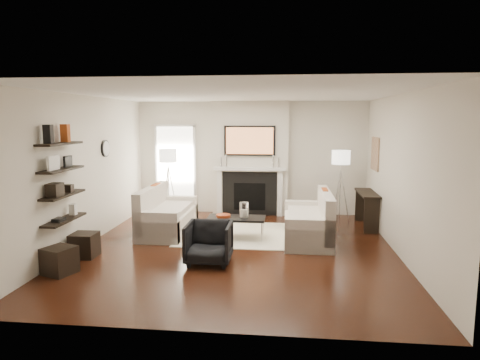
# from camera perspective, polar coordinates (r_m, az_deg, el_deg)

# --- Properties ---
(room_envelope) EXTENTS (6.00, 6.00, 6.00)m
(room_envelope) POSITION_cam_1_polar(r_m,az_deg,el_deg) (7.37, -0.50, 0.89)
(room_envelope) COLOR black
(room_envelope) RESTS_ON ground
(chimney_breast) EXTENTS (1.80, 0.25, 2.70)m
(chimney_breast) POSITION_cam_1_polar(r_m,az_deg,el_deg) (10.21, 1.37, 2.89)
(chimney_breast) COLOR silver
(chimney_breast) RESTS_ON floor
(fireplace_surround) EXTENTS (1.30, 0.02, 1.04)m
(fireplace_surround) POSITION_cam_1_polar(r_m,az_deg,el_deg) (10.19, 1.29, -1.83)
(fireplace_surround) COLOR black
(fireplace_surround) RESTS_ON floor
(firebox) EXTENTS (0.75, 0.02, 0.65)m
(firebox) POSITION_cam_1_polar(r_m,az_deg,el_deg) (10.19, 1.29, -2.22)
(firebox) COLOR black
(firebox) RESTS_ON floor
(mantel_pilaster_l) EXTENTS (0.12, 0.08, 1.10)m
(mantel_pilaster_l) POSITION_cam_1_polar(r_m,az_deg,el_deg) (10.24, -2.74, -1.62)
(mantel_pilaster_l) COLOR white
(mantel_pilaster_l) RESTS_ON floor
(mantel_pilaster_r) EXTENTS (0.12, 0.08, 1.10)m
(mantel_pilaster_r) POSITION_cam_1_polar(r_m,az_deg,el_deg) (10.12, 5.35, -1.76)
(mantel_pilaster_r) COLOR white
(mantel_pilaster_r) RESTS_ON floor
(mantel_shelf) EXTENTS (1.70, 0.18, 0.07)m
(mantel_shelf) POSITION_cam_1_polar(r_m,az_deg,el_deg) (10.05, 1.28, 1.49)
(mantel_shelf) COLOR white
(mantel_shelf) RESTS_ON chimney_breast
(tv_body) EXTENTS (1.20, 0.06, 0.70)m
(tv_body) POSITION_cam_1_polar(r_m,az_deg,el_deg) (10.02, 1.30, 5.26)
(tv_body) COLOR black
(tv_body) RESTS_ON chimney_breast
(tv_screen) EXTENTS (1.10, 0.00, 0.62)m
(tv_screen) POSITION_cam_1_polar(r_m,az_deg,el_deg) (9.99, 1.29, 5.25)
(tv_screen) COLOR #BF723F
(tv_screen) RESTS_ON tv_body
(candlestick_l_tall) EXTENTS (0.04, 0.04, 0.30)m
(candlestick_l_tall) POSITION_cam_1_polar(r_m,az_deg,el_deg) (10.10, -1.83, 2.58)
(candlestick_l_tall) COLOR silver
(candlestick_l_tall) RESTS_ON mantel_shelf
(candlestick_l_short) EXTENTS (0.04, 0.04, 0.24)m
(candlestick_l_short) POSITION_cam_1_polar(r_m,az_deg,el_deg) (10.12, -2.56, 2.42)
(candlestick_l_short) COLOR silver
(candlestick_l_short) RESTS_ON mantel_shelf
(candlestick_r_tall) EXTENTS (0.04, 0.04, 0.30)m
(candlestick_r_tall) POSITION_cam_1_polar(r_m,az_deg,el_deg) (10.01, 4.43, 2.51)
(candlestick_r_tall) COLOR silver
(candlestick_r_tall) RESTS_ON mantel_shelf
(candlestick_r_short) EXTENTS (0.04, 0.04, 0.24)m
(candlestick_r_short) POSITION_cam_1_polar(r_m,az_deg,el_deg) (10.01, 5.17, 2.33)
(candlestick_r_short) COLOR silver
(candlestick_r_short) RESTS_ON mantel_shelf
(hallway_panel) EXTENTS (0.90, 0.02, 2.10)m
(hallway_panel) POSITION_cam_1_polar(r_m,az_deg,el_deg) (10.66, -8.55, 1.40)
(hallway_panel) COLOR white
(hallway_panel) RESTS_ON floor
(door_trim_l) EXTENTS (0.06, 0.06, 2.16)m
(door_trim_l) POSITION_cam_1_polar(r_m,az_deg,el_deg) (10.77, -11.05, 1.41)
(door_trim_l) COLOR white
(door_trim_l) RESTS_ON floor
(door_trim_r) EXTENTS (0.06, 0.06, 2.16)m
(door_trim_r) POSITION_cam_1_polar(r_m,az_deg,el_deg) (10.53, -6.05, 1.36)
(door_trim_r) COLOR white
(door_trim_r) RESTS_ON floor
(door_trim_top) EXTENTS (1.02, 0.06, 0.06)m
(door_trim_top) POSITION_cam_1_polar(r_m,az_deg,el_deg) (10.57, -8.70, 7.21)
(door_trim_top) COLOR white
(door_trim_top) RESTS_ON wall_back
(rug) EXTENTS (2.60, 2.00, 0.01)m
(rug) POSITION_cam_1_polar(r_m,az_deg,el_deg) (8.57, 0.86, -7.26)
(rug) COLOR beige
(rug) RESTS_ON floor
(loveseat_left_base) EXTENTS (0.85, 1.80, 0.42)m
(loveseat_left_base) POSITION_cam_1_polar(r_m,az_deg,el_deg) (8.82, -9.55, -5.56)
(loveseat_left_base) COLOR beige
(loveseat_left_base) RESTS_ON floor
(loveseat_left_back) EXTENTS (0.18, 1.80, 0.80)m
(loveseat_left_back) POSITION_cam_1_polar(r_m,az_deg,el_deg) (8.84, -11.69, -3.48)
(loveseat_left_back) COLOR beige
(loveseat_left_back) RESTS_ON floor
(loveseat_left_arm_n) EXTENTS (0.85, 0.18, 0.60)m
(loveseat_left_arm_n) POSITION_cam_1_polar(r_m,az_deg,el_deg) (8.04, -11.12, -6.27)
(loveseat_left_arm_n) COLOR beige
(loveseat_left_arm_n) RESTS_ON floor
(loveseat_left_arm_s) EXTENTS (0.85, 0.18, 0.60)m
(loveseat_left_arm_s) POSITION_cam_1_polar(r_m,az_deg,el_deg) (9.56, -8.25, -3.91)
(loveseat_left_arm_s) COLOR beige
(loveseat_left_arm_s) RESTS_ON floor
(loveseat_left_cushion) EXTENTS (0.63, 1.44, 0.10)m
(loveseat_left_cushion) POSITION_cam_1_polar(r_m,az_deg,el_deg) (8.75, -9.27, -3.92)
(loveseat_left_cushion) COLOR beige
(loveseat_left_cushion) RESTS_ON loveseat_left_base
(pillow_left_orange) EXTENTS (0.10, 0.42, 0.42)m
(pillow_left_orange) POSITION_cam_1_polar(r_m,az_deg,el_deg) (9.09, -11.15, -1.84)
(pillow_left_orange) COLOR #A04113
(pillow_left_orange) RESTS_ON loveseat_left_cushion
(pillow_left_charcoal) EXTENTS (0.10, 0.40, 0.40)m
(pillow_left_charcoal) POSITION_cam_1_polar(r_m,az_deg,el_deg) (8.53, -12.34, -2.60)
(pillow_left_charcoal) COLOR black
(pillow_left_charcoal) RESTS_ON loveseat_left_cushion
(loveseat_right_base) EXTENTS (0.85, 1.80, 0.42)m
(loveseat_right_base) POSITION_cam_1_polar(r_m,az_deg,el_deg) (8.25, 8.95, -6.49)
(loveseat_right_base) COLOR beige
(loveseat_right_base) RESTS_ON floor
(loveseat_right_back) EXTENTS (0.18, 1.80, 0.80)m
(loveseat_right_back) POSITION_cam_1_polar(r_m,az_deg,el_deg) (8.20, 11.34, -4.37)
(loveseat_right_back) COLOR beige
(loveseat_right_back) RESTS_ON floor
(loveseat_right_arm_n) EXTENTS (0.85, 0.18, 0.60)m
(loveseat_right_arm_n) POSITION_cam_1_polar(r_m,az_deg,el_deg) (7.45, 9.26, -7.38)
(loveseat_right_arm_n) COLOR beige
(loveseat_right_arm_n) RESTS_ON floor
(loveseat_right_arm_s) EXTENTS (0.85, 0.18, 0.60)m
(loveseat_right_arm_s) POSITION_cam_1_polar(r_m,az_deg,el_deg) (9.02, 8.72, -4.65)
(loveseat_right_arm_s) COLOR beige
(loveseat_right_arm_s) RESTS_ON floor
(loveseat_right_cushion) EXTENTS (0.63, 1.44, 0.10)m
(loveseat_right_cushion) POSITION_cam_1_polar(r_m,az_deg,el_deg) (8.19, 8.64, -4.73)
(loveseat_right_cushion) COLOR beige
(loveseat_right_cushion) RESTS_ON loveseat_right_base
(pillow_right_orange) EXTENTS (0.10, 0.42, 0.42)m
(pillow_right_orange) POSITION_cam_1_polar(r_m,az_deg,el_deg) (8.45, 11.20, -2.59)
(pillow_right_orange) COLOR #A04113
(pillow_right_orange) RESTS_ON loveseat_right_cushion
(pillow_right_charcoal) EXTENTS (0.10, 0.40, 0.40)m
(pillow_right_charcoal) POSITION_cam_1_polar(r_m,az_deg,el_deg) (7.87, 11.58, -3.46)
(pillow_right_charcoal) COLOR black
(pillow_right_charcoal) RESTS_ON loveseat_right_cushion
(coffee_table) EXTENTS (1.10, 0.55, 0.04)m
(coffee_table) POSITION_cam_1_polar(r_m,az_deg,el_deg) (8.20, -0.50, -5.12)
(coffee_table) COLOR black
(coffee_table) RESTS_ON floor
(coffee_leg_nw) EXTENTS (0.02, 0.02, 0.38)m
(coffee_leg_nw) POSITION_cam_1_polar(r_m,az_deg,el_deg) (8.11, -4.22, -6.82)
(coffee_leg_nw) COLOR silver
(coffee_leg_nw) RESTS_ON floor
(coffee_leg_ne) EXTENTS (0.02, 0.02, 0.38)m
(coffee_leg_ne) POSITION_cam_1_polar(r_m,az_deg,el_deg) (8.00, 2.90, -7.02)
(coffee_leg_ne) COLOR silver
(coffee_leg_ne) RESTS_ON floor
(coffee_leg_sw) EXTENTS (0.02, 0.02, 0.38)m
(coffee_leg_sw) POSITION_cam_1_polar(r_m,az_deg,el_deg) (8.53, -3.69, -6.07)
(coffee_leg_sw) COLOR silver
(coffee_leg_sw) RESTS_ON floor
(coffee_leg_se) EXTENTS (0.02, 0.02, 0.38)m
(coffee_leg_se) POSITION_cam_1_polar(r_m,az_deg,el_deg) (8.42, 3.07, -6.25)
(coffee_leg_se) COLOR silver
(coffee_leg_se) RESTS_ON floor
(hurricane_glass) EXTENTS (0.17, 0.17, 0.30)m
(hurricane_glass) POSITION_cam_1_polar(r_m,az_deg,el_deg) (8.15, 0.54, -4.05)
(hurricane_glass) COLOR white
(hurricane_glass) RESTS_ON coffee_table
(hurricane_candle) EXTENTS (0.11, 0.11, 0.16)m
(hurricane_candle) POSITION_cam_1_polar(r_m,az_deg,el_deg) (8.16, 0.54, -4.50)
(hurricane_candle) COLOR white
(hurricane_candle) RESTS_ON coffee_table
(copper_bowl) EXTENTS (0.28, 0.28, 0.05)m
(copper_bowl) POSITION_cam_1_polar(r_m,az_deg,el_deg) (8.22, -2.24, -4.77)
(copper_bowl) COLOR #C74921
(copper_bowl) RESTS_ON coffee_table
(armchair) EXTENTS (0.71, 0.67, 0.73)m
(armchair) POSITION_cam_1_polar(r_m,az_deg,el_deg) (6.87, -4.19, -8.08)
(armchair) COLOR black
(armchair) RESTS_ON floor
(lamp_left_post) EXTENTS (0.02, 0.02, 1.20)m
(lamp_left_post) POSITION_cam_1_polar(r_m,az_deg,el_deg) (10.06, -9.48, -1.60)
(lamp_left_post) COLOR silver
(lamp_left_post) RESTS_ON floor
(lamp_left_shade) EXTENTS (0.40, 0.40, 0.30)m
(lamp_left_shade) POSITION_cam_1_polar(r_m,az_deg,el_deg) (9.96, -9.60, 3.23)
(lamp_left_shade) COLOR white
(lamp_left_shade) RESTS_ON lamp_left_post
(lamp_left_leg_a) EXTENTS (0.25, 0.02, 1.23)m
(lamp_left_leg_a) POSITION_cam_1_polar(r_m,az_deg,el_deg) (10.04, -8.88, -1.61)
(lamp_left_leg_a) COLOR silver
(lamp_left_leg_a) RESTS_ON floor
(lamp_left_leg_b) EXTENTS (0.14, 0.22, 1.23)m
(lamp_left_leg_b) POSITION_cam_1_polar(r_m,az_deg,el_deg) (10.17, -9.64, -1.50)
(lamp_left_leg_b) COLOR silver
(lamp_left_leg_b) RESTS_ON floor
(lamp_left_leg_c) EXTENTS (0.14, 0.22, 1.23)m
(lamp_left_leg_c) POSITION_cam_1_polar(r_m,az_deg,el_deg) (9.99, -9.94, -1.68)
(lamp_left_leg_c) COLOR silver
(lamp_left_leg_c) RESTS_ON floor
(lamp_right_post) EXTENTS (0.02, 0.02, 1.20)m
(lamp_right_post) POSITION_cam_1_polar(r_m,az_deg,el_deg) (9.75, 13.16, -2.01)
(lamp_right_post) COLOR silver
(lamp_right_post) RESTS_ON floor
(lamp_right_shade) EXTENTS (0.40, 0.40, 0.30)m
(lamp_right_shade) POSITION_cam_1_polar(r_m,az_deg,el_deg) (9.64, 13.32, 2.97)
(lamp_right_shade) COLOR white
(lamp_right_shade) RESTS_ON lamp_right_post
(lamp_right_leg_a) EXTENTS (0.25, 0.02, 1.23)m
(lamp_right_leg_a) POSITION_cam_1_polar(r_m,az_deg,el_deg) (9.76, 13.80, -2.02)
(lamp_right_leg_a) COLOR silver
(lamp_right_leg_a) RESTS_ON floor
(lamp_right_leg_b) EXTENTS (0.14, 0.22, 1.23)m
(lamp_right_leg_b) POSITION_cam_1_polar(r_m,az_deg,el_deg) (9.83, 12.77, -1.91)
(lamp_right_leg_b) COLOR silver
(lamp_right_leg_b) RESTS_ON floor
(lamp_right_leg_c) EXTENTS (0.14, 0.22, 1.23)m
(lamp_right_leg_c) POSITION_cam_1_polar(r_m,az_deg,el_deg) (9.65, 12.90, -2.11)
(lamp_right_leg_c) COLOR silver
(lamp_right_leg_c) RESTS_ON floor
(console_top) EXTENTS (0.35, 1.20, 0.04)m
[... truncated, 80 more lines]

